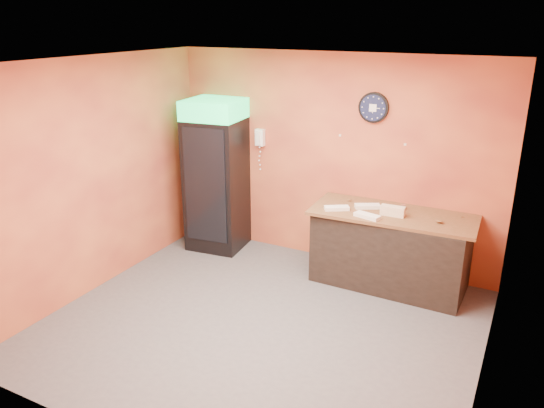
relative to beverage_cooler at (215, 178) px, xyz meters
The scene contains 15 objects.
floor 2.49m from the beverage_cooler, 45.08° to the right, with size 4.50×4.50×0.00m, color #47474C.
back_wall 1.68m from the beverage_cooler, 13.98° to the left, with size 4.50×0.02×2.80m, color orange.
left_wall 1.76m from the beverage_cooler, 112.15° to the right, with size 0.02×4.00×2.80m, color orange.
right_wall 4.18m from the beverage_cooler, 22.61° to the right, with size 0.02×4.00×2.80m, color orange.
ceiling 2.86m from the beverage_cooler, 45.08° to the right, with size 4.50×4.00×0.02m, color white.
beverage_cooler is the anchor object (origin of this frame).
prep_counter 2.63m from the beverage_cooler, ahead, with size 1.84×0.82×0.92m, color black.
wall_clock 2.42m from the beverage_cooler, ahead, with size 0.38×0.06×0.38m.
wall_phone 0.85m from the beverage_cooler, 32.81° to the left, with size 0.13×0.11×0.23m.
butcher_paper 2.57m from the beverage_cooler, ahead, with size 1.97×0.85×0.04m, color brown.
sub_roll_stack 2.59m from the beverage_cooler, ahead, with size 0.29×0.10×0.12m.
wrapped_sandwich_left 1.93m from the beverage_cooler, ahead, with size 0.30×0.12×0.04m, color white.
wrapped_sandwich_mid 2.36m from the beverage_cooler, ahead, with size 0.31×0.12×0.04m, color white.
wrapped_sandwich_right 2.24m from the beverage_cooler, ahead, with size 0.31×0.12×0.04m, color white.
kitchen_tool 2.65m from the beverage_cooler, ahead, with size 0.06×0.06×0.06m, color silver.
Camera 1 is at (2.42, -4.43, 3.21)m, focal length 35.00 mm.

